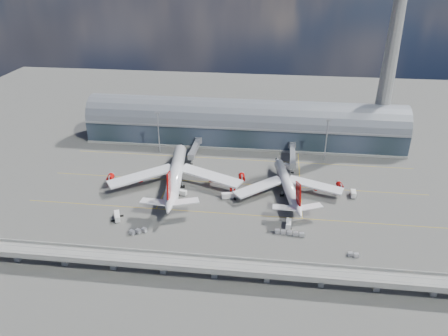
# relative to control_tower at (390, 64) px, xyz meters

# --- Properties ---
(ground) EXTENTS (500.00, 500.00, 0.00)m
(ground) POSITION_rel_control_tower_xyz_m (-85.00, -83.00, -51.64)
(ground) COLOR #474744
(ground) RESTS_ON ground
(taxi_lines) EXTENTS (200.00, 80.12, 0.01)m
(taxi_lines) POSITION_rel_control_tower_xyz_m (-85.00, -60.89, -51.63)
(taxi_lines) COLOR gold
(taxi_lines) RESTS_ON ground
(terminal) EXTENTS (200.00, 30.00, 28.00)m
(terminal) POSITION_rel_control_tower_xyz_m (-85.00, -5.01, -40.30)
(terminal) COLOR #202E36
(terminal) RESTS_ON ground
(control_tower) EXTENTS (19.00, 19.00, 103.00)m
(control_tower) POSITION_rel_control_tower_xyz_m (0.00, 0.00, 0.00)
(control_tower) COLOR gray
(control_tower) RESTS_ON ground
(guideway) EXTENTS (220.00, 8.50, 7.20)m
(guideway) POSITION_rel_control_tower_xyz_m (-85.00, -138.00, -46.34)
(guideway) COLOR gray
(guideway) RESTS_ON ground
(floodlight_mast_left) EXTENTS (3.00, 0.70, 25.70)m
(floodlight_mast_left) POSITION_rel_control_tower_xyz_m (-135.00, -28.00, -38.00)
(floodlight_mast_left) COLOR gray
(floodlight_mast_left) RESTS_ON ground
(floodlight_mast_right) EXTENTS (3.00, 0.70, 25.70)m
(floodlight_mast_right) POSITION_rel_control_tower_xyz_m (-35.00, -28.00, -38.00)
(floodlight_mast_right) COLOR gray
(floodlight_mast_right) RESTS_ON ground
(airliner_left) EXTENTS (73.26, 77.06, 23.49)m
(airliner_left) POSITION_rel_control_tower_xyz_m (-115.39, -69.52, -44.93)
(airliner_left) COLOR white
(airliner_left) RESTS_ON ground
(airliner_right) EXTENTS (58.40, 61.12, 19.48)m
(airliner_right) POSITION_rel_control_tower_xyz_m (-57.20, -70.77, -46.58)
(airliner_right) COLOR white
(airliner_right) RESTS_ON ground
(jet_bridge_left) EXTENTS (4.40, 28.00, 7.25)m
(jet_bridge_left) POSITION_rel_control_tower_xyz_m (-112.22, -29.88, -46.46)
(jet_bridge_left) COLOR gray
(jet_bridge_left) RESTS_ON ground
(jet_bridge_right) EXTENTS (4.40, 32.00, 7.25)m
(jet_bridge_right) POSITION_rel_control_tower_xyz_m (-54.01, -31.82, -46.46)
(jet_bridge_right) COLOR gray
(jet_bridge_right) RESTS_ON ground
(service_truck_0) EXTENTS (4.88, 7.44, 2.94)m
(service_truck_0) POSITION_rel_control_tower_xyz_m (-135.47, -103.99, -50.12)
(service_truck_0) COLOR silver
(service_truck_0) RESTS_ON ground
(service_truck_1) EXTENTS (4.78, 3.01, 2.57)m
(service_truck_1) POSITION_rel_control_tower_xyz_m (-110.12, -78.31, -50.34)
(service_truck_1) COLOR silver
(service_truck_1) RESTS_ON ground
(service_truck_2) EXTENTS (8.59, 4.52, 2.99)m
(service_truck_2) POSITION_rel_control_tower_xyz_m (-85.73, -78.55, -50.08)
(service_truck_2) COLOR silver
(service_truck_2) RESTS_ON ground
(service_truck_3) EXTENTS (2.78, 6.13, 2.90)m
(service_truck_3) POSITION_rel_control_tower_xyz_m (-56.61, -100.59, -50.15)
(service_truck_3) COLOR silver
(service_truck_3) RESTS_ON ground
(service_truck_4) EXTENTS (2.77, 5.29, 3.02)m
(service_truck_4) POSITION_rel_control_tower_xyz_m (-23.83, -69.23, -50.11)
(service_truck_4) COLOR silver
(service_truck_4) RESTS_ON ground
(service_truck_5) EXTENTS (5.63, 5.18, 2.68)m
(service_truck_5) POSITION_rel_control_tower_xyz_m (-56.46, -41.79, -50.26)
(service_truck_5) COLOR silver
(service_truck_5) RESTS_ON ground
(cargo_train_0) EXTENTS (7.96, 4.98, 1.79)m
(cargo_train_0) POSITION_rel_control_tower_xyz_m (-122.57, -113.58, -50.70)
(cargo_train_0) COLOR gray
(cargo_train_0) RESTS_ON ground
(cargo_train_1) EXTENTS (13.32, 3.25, 1.75)m
(cargo_train_1) POSITION_rel_control_tower_xyz_m (-56.20, -106.78, -50.72)
(cargo_train_1) COLOR gray
(cargo_train_1) RESTS_ON ground
(cargo_train_2) EXTENTS (4.81, 2.32, 1.57)m
(cargo_train_2) POSITION_rel_control_tower_xyz_m (-30.52, -118.73, -50.82)
(cargo_train_2) COLOR gray
(cargo_train_2) RESTS_ON ground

